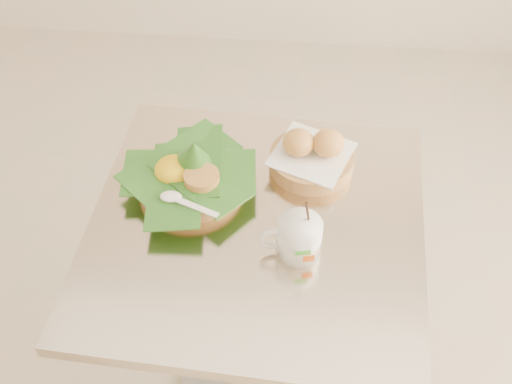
# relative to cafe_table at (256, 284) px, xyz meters

# --- Properties ---
(floor) EXTENTS (3.60, 3.60, 0.00)m
(floor) POSITION_rel_cafe_table_xyz_m (-0.16, 0.01, -0.53)
(floor) COLOR #C2B69C
(floor) RESTS_ON ground
(cafe_table) EXTENTS (0.74, 0.74, 0.75)m
(cafe_table) POSITION_rel_cafe_table_xyz_m (0.00, 0.00, 0.00)
(cafe_table) COLOR gray
(cafe_table) RESTS_ON floor
(rice_basket) EXTENTS (0.29, 0.29, 0.15)m
(rice_basket) POSITION_rel_cafe_table_xyz_m (-0.16, 0.10, 0.26)
(rice_basket) COLOR tan
(rice_basket) RESTS_ON cafe_table
(bread_basket) EXTENTS (0.21, 0.21, 0.10)m
(bread_basket) POSITION_rel_cafe_table_xyz_m (0.11, 0.18, 0.26)
(bread_basket) COLOR tan
(bread_basket) RESTS_ON cafe_table
(coffee_mug) EXTENTS (0.12, 0.09, 0.16)m
(coffee_mug) POSITION_rel_cafe_table_xyz_m (0.09, -0.06, 0.26)
(coffee_mug) COLOR white
(coffee_mug) RESTS_ON cafe_table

